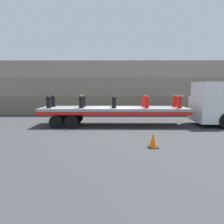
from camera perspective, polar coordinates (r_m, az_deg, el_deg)
ground_plane at (r=14.72m, az=0.51°, el=-3.50°), size 120.00×120.00×0.00m
rock_cliff at (r=21.65m, az=0.48°, el=6.33°), size 60.00×3.30×5.01m
truck_cab at (r=15.97m, az=24.80°, el=1.84°), size 2.29×2.72×2.90m
flatbed_trailer at (r=14.59m, az=-1.40°, el=0.39°), size 9.63×2.52×1.21m
fire_hydrant_black_near_0 at (r=14.61m, az=-16.26°, el=2.50°), size 0.35×0.53×0.81m
fire_hydrant_black_far_0 at (r=15.63m, az=-15.14°, el=2.77°), size 0.35×0.53×0.81m
fire_hydrant_black_near_1 at (r=14.15m, az=-8.05°, el=2.58°), size 0.35×0.53×0.81m
fire_hydrant_black_far_1 at (r=15.20m, az=-7.46°, el=2.85°), size 0.35×0.53×0.81m
fire_hydrant_black_near_2 at (r=14.00m, az=0.52°, el=2.60°), size 0.35×0.53×0.81m
fire_hydrant_black_far_2 at (r=15.06m, az=0.52°, el=2.87°), size 0.35×0.53×0.81m
fire_hydrant_red_near_3 at (r=14.16m, az=9.09°, el=2.56°), size 0.35×0.53×0.81m
fire_hydrant_red_far_3 at (r=15.21m, az=8.49°, el=2.83°), size 0.35×0.53×0.81m
fire_hydrant_red_near_4 at (r=14.63m, az=17.28°, el=2.47°), size 0.35×0.53×0.81m
fire_hydrant_red_far_4 at (r=15.65m, az=16.16°, el=2.75°), size 0.35×0.53×0.81m
cargo_strap_rear at (r=14.66m, az=-7.77°, el=4.37°), size 0.05×2.62×0.01m
cargo_strap_middle at (r=15.12m, az=16.75°, el=4.22°), size 0.05×2.62×0.01m
traffic_cone at (r=9.43m, az=10.74°, el=-7.29°), size 0.44×0.44×0.65m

